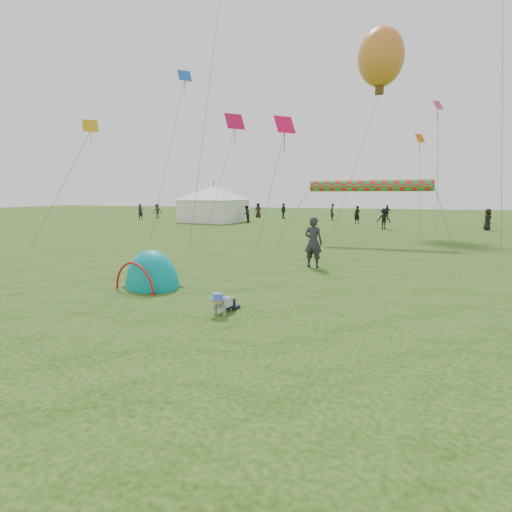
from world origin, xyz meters
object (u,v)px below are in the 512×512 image
(popup_tent, at_px, (153,287))
(balloon_kite, at_px, (381,61))
(event_marquee, at_px, (214,203))
(crawling_toddler, at_px, (223,302))
(standing_adult, at_px, (313,242))

(popup_tent, xyz_separation_m, balloon_kite, (5.61, 22.36, 12.48))
(balloon_kite, bearing_deg, event_marquee, 164.62)
(event_marquee, bearing_deg, balloon_kite, -6.72)
(crawling_toddler, distance_m, standing_adult, 6.71)
(crawling_toddler, height_order, balloon_kite, balloon_kite)
(event_marquee, bearing_deg, crawling_toddler, -56.77)
(crawling_toddler, distance_m, balloon_kite, 27.15)
(popup_tent, height_order, event_marquee, event_marquee)
(crawling_toddler, distance_m, popup_tent, 3.53)
(event_marquee, relative_size, balloon_kite, 1.19)
(popup_tent, distance_m, event_marquee, 28.49)
(crawling_toddler, xyz_separation_m, event_marquee, (-12.98, 28.39, 1.65))
(crawling_toddler, xyz_separation_m, balloon_kite, (2.56, 24.11, 12.21))
(popup_tent, distance_m, balloon_kite, 26.21)
(crawling_toddler, bearing_deg, event_marquee, 126.67)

